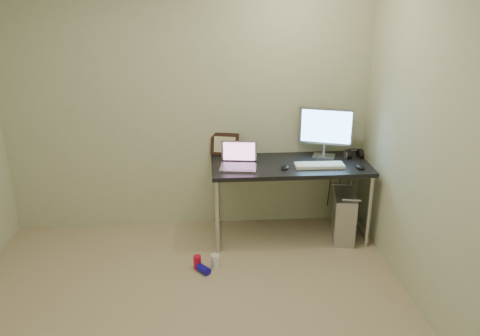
% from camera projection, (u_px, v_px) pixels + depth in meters
% --- Properties ---
extents(wall_back, '(3.50, 0.02, 2.50)m').
position_uv_depth(wall_back, '(187.00, 105.00, 4.45)').
color(wall_back, beige).
rests_on(wall_back, ground).
extents(wall_right, '(0.02, 3.50, 2.50)m').
position_uv_depth(wall_right, '(458.00, 164.00, 2.93)').
color(wall_right, beige).
rests_on(wall_right, ground).
extents(desk, '(1.48, 0.65, 0.75)m').
position_uv_depth(desk, '(290.00, 172.00, 4.42)').
color(desk, black).
rests_on(desk, ground).
extents(tower_computer, '(0.28, 0.47, 0.49)m').
position_uv_depth(tower_computer, '(344.00, 216.00, 4.52)').
color(tower_computer, '#BCBCC0').
rests_on(tower_computer, ground).
extents(cable_a, '(0.01, 0.16, 0.69)m').
position_uv_depth(cable_a, '(330.00, 185.00, 4.80)').
color(cable_a, black).
rests_on(cable_a, ground).
extents(cable_b, '(0.02, 0.11, 0.71)m').
position_uv_depth(cable_b, '(339.00, 187.00, 4.79)').
color(cable_b, black).
rests_on(cable_b, ground).
extents(can_red, '(0.08, 0.08, 0.12)m').
position_uv_depth(can_red, '(197.00, 262.00, 4.05)').
color(can_red, red).
rests_on(can_red, ground).
extents(can_white, '(0.08, 0.08, 0.13)m').
position_uv_depth(can_white, '(215.00, 262.00, 4.05)').
color(can_white, white).
rests_on(can_white, ground).
extents(can_blue, '(0.13, 0.14, 0.07)m').
position_uv_depth(can_blue, '(203.00, 269.00, 4.00)').
color(can_blue, '#160DB3').
rests_on(can_blue, ground).
extents(laptop, '(0.36, 0.31, 0.23)m').
position_uv_depth(laptop, '(239.00, 161.00, 4.29)').
color(laptop, '#B6B6BE').
rests_on(laptop, desk).
extents(monitor, '(0.50, 0.22, 0.48)m').
position_uv_depth(monitor, '(326.00, 129.00, 4.47)').
color(monitor, '#B6B6BE').
rests_on(monitor, desk).
extents(keyboard, '(0.45, 0.15, 0.03)m').
position_uv_depth(keyboard, '(319.00, 165.00, 4.30)').
color(keyboard, white).
rests_on(keyboard, desk).
extents(mouse_right, '(0.09, 0.13, 0.04)m').
position_uv_depth(mouse_right, '(360.00, 166.00, 4.26)').
color(mouse_right, black).
rests_on(mouse_right, desk).
extents(mouse_left, '(0.09, 0.12, 0.04)m').
position_uv_depth(mouse_left, '(285.00, 167.00, 4.25)').
color(mouse_left, black).
rests_on(mouse_left, desk).
extents(headphones, '(0.18, 0.11, 0.12)m').
position_uv_depth(headphones, '(354.00, 155.00, 4.53)').
color(headphones, black).
rests_on(headphones, desk).
extents(picture_frame, '(0.29, 0.14, 0.22)m').
position_uv_depth(picture_frame, '(225.00, 144.00, 4.57)').
color(picture_frame, black).
rests_on(picture_frame, desk).
extents(webcam, '(0.05, 0.04, 0.13)m').
position_uv_depth(webcam, '(252.00, 147.00, 4.54)').
color(webcam, silver).
rests_on(webcam, desk).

